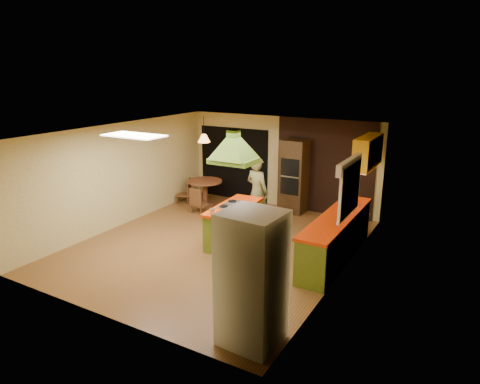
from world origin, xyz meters
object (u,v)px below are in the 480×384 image
Objects in this scene: kitchen_island at (234,224)px; canister_large at (348,199)px; dining_table at (205,188)px; refrigerator at (252,279)px; man at (257,192)px; wall_oven at (294,176)px.

canister_large reaches higher than kitchen_island.
canister_large is (4.26, -0.81, 0.54)m from dining_table.
kitchen_island is 0.90× the size of refrigerator.
canister_large is at bearing -167.47° from man.
kitchen_island is at bearing 127.42° from refrigerator.
dining_table is (-2.39, -0.69, -0.48)m from wall_oven.
kitchen_island is at bearing 106.71° from man.
man is 7.23× the size of canister_large.
refrigerator is at bearing -70.93° from wall_oven.
wall_oven is (-1.75, 5.60, 0.02)m from refrigerator.
wall_oven reaches higher than canister_large.
dining_table is at bearing -5.64° from man.
refrigerator is (2.10, -4.17, 0.10)m from man.
wall_oven reaches higher than dining_table.
canister_large is at bearing 23.89° from kitchen_island.
man is at bearing -102.27° from wall_oven.
man is 1.80× the size of dining_table.
dining_table is (-2.04, 0.74, -0.36)m from man.
man is 2.24m from canister_large.
canister_large is (1.87, -1.50, 0.06)m from wall_oven.
wall_oven is 2.53m from dining_table.
dining_table is at bearing 132.93° from refrigerator.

